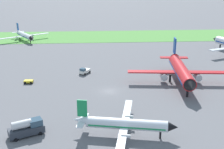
% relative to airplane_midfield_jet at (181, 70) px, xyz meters
% --- Properties ---
extents(ground_plane, '(600.00, 600.00, 0.00)m').
position_rel_airplane_midfield_jet_xyz_m(ground_plane, '(-20.05, -4.75, -3.72)').
color(ground_plane, slate).
extents(grass_taxiway_strip, '(360.00, 28.00, 0.08)m').
position_rel_airplane_midfield_jet_xyz_m(grass_taxiway_strip, '(-20.05, 65.69, -3.68)').
color(grass_taxiway_strip, '#549342').
rests_on(grass_taxiway_strip, ground_plane).
extents(airplane_midfield_jet, '(29.25, 28.75, 10.34)m').
position_rel_airplane_midfield_jet_xyz_m(airplane_midfield_jet, '(0.00, 0.00, 0.00)').
color(airplane_midfield_jet, red).
rests_on(airplane_midfield_jet, ground_plane).
extents(airplane_taxiing_turboprop, '(20.37, 17.81, 6.97)m').
position_rel_airplane_midfield_jet_xyz_m(airplane_taxiing_turboprop, '(-54.97, 58.42, -1.17)').
color(airplane_taxiing_turboprop, white).
rests_on(airplane_taxiing_turboprop, ground_plane).
extents(airplane_foreground_turboprop, '(19.65, 22.83, 6.90)m').
position_rel_airplane_midfield_jet_xyz_m(airplane_foreground_turboprop, '(-18.44, -27.06, -1.20)').
color(airplane_foreground_turboprop, silver).
rests_on(airplane_foreground_turboprop, ground_plane).
extents(fuel_truck_near_gate, '(6.90, 4.93, 3.29)m').
position_rel_airplane_midfield_jet_xyz_m(fuel_truck_near_gate, '(-36.70, -25.66, -2.14)').
color(fuel_truck_near_gate, '#2D333D').
rests_on(fuel_truck_near_gate, ground_plane).
extents(pushback_tug_midfield, '(3.54, 3.98, 1.95)m').
position_rel_airplane_midfield_jet_xyz_m(pushback_tug_midfield, '(-26.76, 9.71, -2.81)').
color(pushback_tug_midfield, white).
rests_on(pushback_tug_midfield, ground_plane).
extents(baggage_cart_by_runway, '(2.47, 1.86, 0.90)m').
position_rel_airplane_midfield_jet_xyz_m(baggage_cart_by_runway, '(-42.10, 2.51, -3.15)').
color(baggage_cart_by_runway, yellow).
rests_on(baggage_cart_by_runway, ground_plane).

